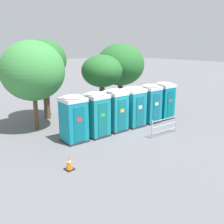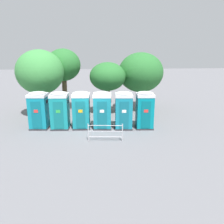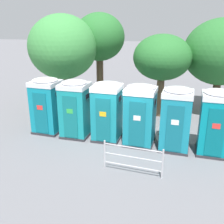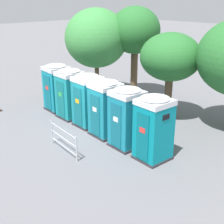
{
  "view_description": "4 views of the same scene",
  "coord_description": "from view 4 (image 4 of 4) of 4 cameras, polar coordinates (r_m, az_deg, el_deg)",
  "views": [
    {
      "loc": [
        -11.27,
        -10.79,
        5.19
      ],
      "look_at": [
        -1.02,
        -0.03,
        1.2
      ],
      "focal_mm": 42.0,
      "sensor_mm": 36.0,
      "label": 1
    },
    {
      "loc": [
        -0.01,
        -14.53,
        4.98
      ],
      "look_at": [
        1.36,
        -0.23,
        1.13
      ],
      "focal_mm": 35.0,
      "sensor_mm": 36.0,
      "label": 2
    },
    {
      "loc": [
        1.72,
        -10.28,
        4.89
      ],
      "look_at": [
        -0.5,
        -0.07,
        1.27
      ],
      "focal_mm": 42.0,
      "sensor_mm": 36.0,
      "label": 3
    },
    {
      "loc": [
        10.17,
        -9.0,
        5.91
      ],
      "look_at": [
        1.13,
        -0.21,
        1.21
      ],
      "focal_mm": 50.0,
      "sensor_mm": 36.0,
      "label": 4
    }
  ],
  "objects": [
    {
      "name": "portapotty_2",
      "position": [
        14.85,
        -4.49,
        2.22
      ],
      "size": [
        1.23,
        1.26,
        2.54
      ],
      "color": "#2D2D33",
      "rests_on": "ground"
    },
    {
      "name": "portapotty_5",
      "position": [
        11.77,
        7.6,
        -2.91
      ],
      "size": [
        1.25,
        1.28,
        2.54
      ],
      "color": "#2D2D33",
      "rests_on": "ground"
    },
    {
      "name": "street_tree_1",
      "position": [
        15.57,
        10.66,
        9.77
      ],
      "size": [
        2.98,
        2.98,
        4.32
      ],
      "color": "brown",
      "rests_on": "ground"
    },
    {
      "name": "portapotty_3",
      "position": [
        13.73,
        -1.19,
        0.73
      ],
      "size": [
        1.32,
        1.3,
        2.54
      ],
      "color": "#2D2D33",
      "rests_on": "ground"
    },
    {
      "name": "street_tree_2",
      "position": [
        19.08,
        -2.89,
        13.32
      ],
      "size": [
        3.74,
        3.74,
        5.31
      ],
      "color": "brown",
      "rests_on": "ground"
    },
    {
      "name": "event_barrier",
      "position": [
        12.61,
        -8.86,
        -4.89
      ],
      "size": [
        2.05,
        0.3,
        1.05
      ],
      "color": "#B7B7BC",
      "rests_on": "ground"
    },
    {
      "name": "portapotty_4",
      "position": [
        12.68,
        2.72,
        -0.99
      ],
      "size": [
        1.27,
        1.29,
        2.54
      ],
      "color": "#2D2D33",
      "rests_on": "ground"
    },
    {
      "name": "street_tree_0",
      "position": [
        18.97,
        4.24,
        14.53
      ],
      "size": [
        2.96,
        2.96,
        5.41
      ],
      "color": "brown",
      "rests_on": "ground"
    },
    {
      "name": "portapotty_0",
      "position": [
        17.2,
        -10.04,
        4.5
      ],
      "size": [
        1.33,
        1.3,
        2.54
      ],
      "color": "#2D2D33",
      "rests_on": "ground"
    },
    {
      "name": "portapotty_1",
      "position": [
        15.97,
        -7.66,
        3.4
      ],
      "size": [
        1.27,
        1.27,
        2.54
      ],
      "color": "#2D2D33",
      "rests_on": "ground"
    },
    {
      "name": "ground_plane",
      "position": [
        14.81,
        -2.47,
        -3.1
      ],
      "size": [
        120.0,
        120.0,
        0.0
      ],
      "primitive_type": "plane",
      "color": "slate"
    }
  ]
}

